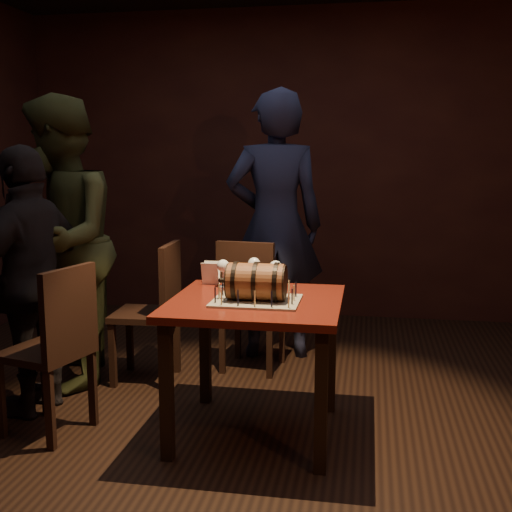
# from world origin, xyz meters

# --- Properties ---
(room_shell) EXTENTS (5.04, 5.04, 2.80)m
(room_shell) POSITION_xyz_m (0.00, 0.00, 1.40)
(room_shell) COLOR black
(room_shell) RESTS_ON ground
(pub_table) EXTENTS (0.90, 0.90, 0.75)m
(pub_table) POSITION_xyz_m (0.12, -0.15, 0.64)
(pub_table) COLOR #52140D
(pub_table) RESTS_ON ground
(cake_board) EXTENTS (0.45, 0.35, 0.01)m
(cake_board) POSITION_xyz_m (0.13, -0.21, 0.76)
(cake_board) COLOR gray
(cake_board) RESTS_ON pub_table
(barrel_cake) EXTENTS (0.36, 0.21, 0.21)m
(barrel_cake) POSITION_xyz_m (0.13, -0.21, 0.86)
(barrel_cake) COLOR brown
(barrel_cake) RESTS_ON cake_board
(birthday_candles) EXTENTS (0.40, 0.30, 0.09)m
(birthday_candles) POSITION_xyz_m (0.13, -0.21, 0.80)
(birthday_candles) COLOR #E1C987
(birthday_candles) RESTS_ON cake_board
(wine_glass_left) EXTENTS (0.07, 0.07, 0.16)m
(wine_glass_left) POSITION_xyz_m (-0.12, 0.13, 0.87)
(wine_glass_left) COLOR silver
(wine_glass_left) RESTS_ON pub_table
(wine_glass_mid) EXTENTS (0.07, 0.07, 0.16)m
(wine_glass_mid) POSITION_xyz_m (0.04, 0.23, 0.87)
(wine_glass_mid) COLOR silver
(wine_glass_mid) RESTS_ON pub_table
(wine_glass_right) EXTENTS (0.07, 0.07, 0.16)m
(wine_glass_right) POSITION_xyz_m (0.18, 0.15, 0.87)
(wine_glass_right) COLOR silver
(wine_glass_right) RESTS_ON pub_table
(pint_of_ale) EXTENTS (0.07, 0.07, 0.15)m
(pint_of_ale) POSITION_xyz_m (-0.04, 0.03, 0.82)
(pint_of_ale) COLOR silver
(pint_of_ale) RESTS_ON pub_table
(menu_card) EXTENTS (0.10, 0.05, 0.13)m
(menu_card) POSITION_xyz_m (-0.21, 0.19, 0.81)
(menu_card) COLOR white
(menu_card) RESTS_ON pub_table
(chair_back) EXTENTS (0.44, 0.44, 0.93)m
(chair_back) POSITION_xyz_m (-0.10, 0.82, 0.52)
(chair_back) COLOR black
(chair_back) RESTS_ON ground
(chair_left_rear) EXTENTS (0.42, 0.42, 0.93)m
(chair_left_rear) POSITION_xyz_m (-0.68, 0.55, 0.52)
(chair_left_rear) COLOR black
(chair_left_rear) RESTS_ON ground
(chair_left_front) EXTENTS (0.49, 0.49, 0.93)m
(chair_left_front) POSITION_xyz_m (-0.93, -0.35, 0.52)
(chair_left_front) COLOR black
(chair_left_front) RESTS_ON ground
(person_back) EXTENTS (0.80, 0.60, 1.97)m
(person_back) POSITION_xyz_m (0.01, 1.24, 0.98)
(person_back) COLOR #1C1F38
(person_back) RESTS_ON ground
(person_left_rear) EXTENTS (0.98, 1.10, 1.88)m
(person_left_rear) POSITION_xyz_m (-1.26, 0.37, 0.94)
(person_left_rear) COLOR #36391C
(person_left_rear) RESTS_ON ground
(person_left_front) EXTENTS (0.57, 0.98, 1.57)m
(person_left_front) POSITION_xyz_m (-1.23, -0.05, 0.78)
(person_left_front) COLOR black
(person_left_front) RESTS_ON ground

